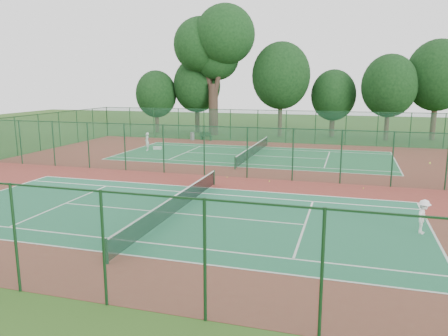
{
  "coord_description": "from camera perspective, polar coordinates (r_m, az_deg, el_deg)",
  "views": [
    {
      "loc": [
        8.19,
        -28.41,
        6.48
      ],
      "look_at": [
        1.31,
        -4.83,
        1.6
      ],
      "focal_mm": 35.0,
      "sensor_mm": 36.0,
      "label": 1
    }
  ],
  "objects": [
    {
      "name": "bench",
      "position": [
        48.86,
        -2.39,
        4.19
      ],
      "size": [
        1.57,
        0.81,
        0.93
      ],
      "rotation": [
        0.0,
        0.0,
        -0.26
      ],
      "color": "#123519",
      "rests_on": "red_pad"
    },
    {
      "name": "court_near",
      "position": [
        22.04,
        -6.35,
        -5.9
      ],
      "size": [
        23.77,
        10.97,
        0.01
      ],
      "primitive_type": "cube",
      "color": "#206847",
      "rests_on": "red_pad"
    },
    {
      "name": "court_far",
      "position": [
        38.84,
        3.86,
        1.63
      ],
      "size": [
        23.77,
        10.97,
        0.01
      ],
      "primitive_type": "cube",
      "color": "#21683C",
      "rests_on": "red_pad"
    },
    {
      "name": "kit_bag",
      "position": [
        42.74,
        -8.69,
        2.6
      ],
      "size": [
        0.83,
        0.43,
        0.3
      ],
      "primitive_type": "cube",
      "rotation": [
        0.0,
        0.0,
        0.18
      ],
      "color": "silver",
      "rests_on": "red_pad"
    },
    {
      "name": "fence_south",
      "position": [
        14.06,
        -20.86,
        -9.15
      ],
      "size": [
        40.0,
        0.09,
        3.5
      ],
      "color": "#1A5035",
      "rests_on": "ground"
    },
    {
      "name": "evergreen_row",
      "position": [
        53.61,
        7.92,
        4.19
      ],
      "size": [
        39.0,
        5.0,
        12.0
      ],
      "primitive_type": null,
      "color": "black",
      "rests_on": "ground"
    },
    {
      "name": "fence_divider",
      "position": [
        29.94,
        0.18,
        2.17
      ],
      "size": [
        40.0,
        0.09,
        3.5
      ],
      "color": "#1B5332",
      "rests_on": "ground"
    },
    {
      "name": "stray_ball_b",
      "position": [
        28.18,
        17.74,
        -2.52
      ],
      "size": [
        0.06,
        0.06,
        0.06
      ],
      "primitive_type": "sphere",
      "color": "yellow",
      "rests_on": "red_pad"
    },
    {
      "name": "tennis_net_far",
      "position": [
        38.75,
        3.88,
        2.4
      ],
      "size": [
        0.1,
        12.9,
        0.97
      ],
      "color": "#153C23",
      "rests_on": "ground"
    },
    {
      "name": "red_pad",
      "position": [
        30.27,
        0.18,
        -1.12
      ],
      "size": [
        40.0,
        36.0,
        0.01
      ],
      "primitive_type": "cube",
      "color": "maroon",
      "rests_on": "ground"
    },
    {
      "name": "ground",
      "position": [
        30.27,
        0.18,
        -1.13
      ],
      "size": [
        120.0,
        120.0,
        0.0
      ],
      "primitive_type": "plane",
      "color": "#2A4E18",
      "rests_on": "ground"
    },
    {
      "name": "player_far",
      "position": [
        42.13,
        -10.02,
        3.43
      ],
      "size": [
        0.62,
        0.74,
        1.72
      ],
      "primitive_type": "imported",
      "rotation": [
        0.0,
        0.0,
        -1.17
      ],
      "color": "silver",
      "rests_on": "court_far"
    },
    {
      "name": "tennis_net_near",
      "position": [
        21.89,
        -6.38,
        -4.57
      ],
      "size": [
        0.1,
        12.9,
        0.97
      ],
      "color": "#13351F",
      "rests_on": "ground"
    },
    {
      "name": "big_tree",
      "position": [
        54.08,
        -1.25,
        15.92
      ],
      "size": [
        10.02,
        7.33,
        15.39
      ],
      "color": "#36251D",
      "rests_on": "ground"
    },
    {
      "name": "stray_ball_c",
      "position": [
        29.88,
        0.41,
        -1.2
      ],
      "size": [
        0.07,
        0.07,
        0.07
      ],
      "primitive_type": "sphere",
      "color": "gold",
      "rests_on": "red_pad"
    },
    {
      "name": "player_near",
      "position": [
        20.7,
        24.59,
        -5.82
      ],
      "size": [
        0.87,
        1.11,
        1.51
      ],
      "primitive_type": "imported",
      "rotation": [
        0.0,
        0.0,
        1.21
      ],
      "color": "white",
      "rests_on": "court_near"
    },
    {
      "name": "stray_ball_a",
      "position": [
        28.83,
        5.95,
        -1.72
      ],
      "size": [
        0.07,
        0.07,
        0.07
      ],
      "primitive_type": "sphere",
      "color": "yellow",
      "rests_on": "red_pad"
    },
    {
      "name": "trash_bin",
      "position": [
        49.22,
        -4.15,
        4.17
      ],
      "size": [
        0.55,
        0.55,
        0.87
      ],
      "primitive_type": "cylinder",
      "rotation": [
        0.0,
        0.0,
        -0.13
      ],
      "color": "slate",
      "rests_on": "red_pad"
    },
    {
      "name": "fence_north",
      "position": [
        47.36,
        6.25,
        5.45
      ],
      "size": [
        40.0,
        0.09,
        3.5
      ],
      "color": "#1A5036",
      "rests_on": "ground"
    }
  ]
}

